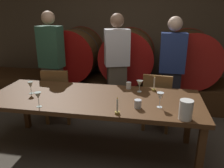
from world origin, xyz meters
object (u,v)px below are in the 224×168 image
guest_center (117,66)px  pitcher (186,110)px  wine_glass_center_left (38,96)px  candle_right (154,87)px  cup_right (138,104)px  wine_barrel_right (190,58)px  wine_barrel_left (75,53)px  wine_glass_far_left (30,85)px  chair_left (58,93)px  guest_left (52,63)px  guest_right (171,69)px  chair_right (157,99)px  wine_glass_center_right (140,84)px  wine_barrel_center (128,55)px  cup_left (129,85)px  candle_left (117,109)px  wine_glass_far_right (160,97)px  dining_table (94,102)px

guest_center → pitcher: bearing=102.5°
wine_glass_center_left → candle_right: bearing=30.6°
cup_right → wine_barrel_right: bearing=68.2°
candle_right → wine_barrel_left: bearing=137.7°
wine_glass_far_left → cup_right: bearing=-8.1°
wine_barrel_right → chair_left: (-2.07, -1.04, -0.42)m
candle_right → pitcher: 0.79m
guest_left → cup_right: guest_left is taller
wine_barrel_right → guest_right: 0.70m
chair_right → wine_glass_center_right: 0.62m
guest_center → candle_right: 0.96m
guest_left → wine_glass_center_right: bearing=161.2°
guest_center → candle_right: bearing=109.9°
wine_barrel_center → candle_right: bearing=-70.5°
chair_left → candle_right: size_ratio=4.24×
pitcher → wine_glass_far_left: bearing=168.5°
guest_left → cup_left: (1.37, -0.68, -0.09)m
wine_barrel_right → cup_right: wine_barrel_right is taller
chair_right → candle_right: (-0.06, -0.37, 0.32)m
chair_right → cup_left: 0.60m
wine_barrel_left → guest_right: bearing=-18.7°
chair_left → guest_center: guest_center is taller
wine_barrel_center → wine_barrel_right: (1.10, 0.00, 0.00)m
wine_glass_center_right → chair_right: bearing=61.1°
wine_barrel_left → guest_center: 1.11m
chair_left → guest_right: size_ratio=0.54×
wine_barrel_center → guest_left: guest_left is taller
guest_left → candle_left: 1.97m
candle_left → cup_right: 0.26m
candle_left → pitcher: 0.65m
guest_center → wine_glass_center_left: 1.58m
wine_glass_far_left → wine_glass_far_right: size_ratio=0.91×
guest_left → cup_left: guest_left is taller
cup_left → dining_table: bearing=-135.4°
cup_right → guest_left: bearing=140.5°
wine_barrel_center → cup_left: wine_barrel_center is taller
wine_barrel_left → guest_right: 1.87m
wine_barrel_center → chair_right: (0.55, -1.01, -0.42)m
dining_table → guest_right: size_ratio=1.53×
wine_barrel_left → wine_glass_center_right: (1.33, -1.44, -0.06)m
wine_barrel_right → candle_right: 1.51m
guest_right → cup_left: bearing=52.0°
guest_right → wine_glass_far_right: bearing=81.3°
guest_right → cup_left: 0.95m
wine_barrel_right → cup_left: wine_barrel_right is taller
cup_left → cup_right: cup_right is taller
guest_left → wine_glass_center_right: guest_left is taller
wine_glass_far_left → candle_right: bearing=13.7°
chair_left → candle_right: bearing=159.4°
wine_barrel_left → wine_glass_center_left: bearing=-81.6°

